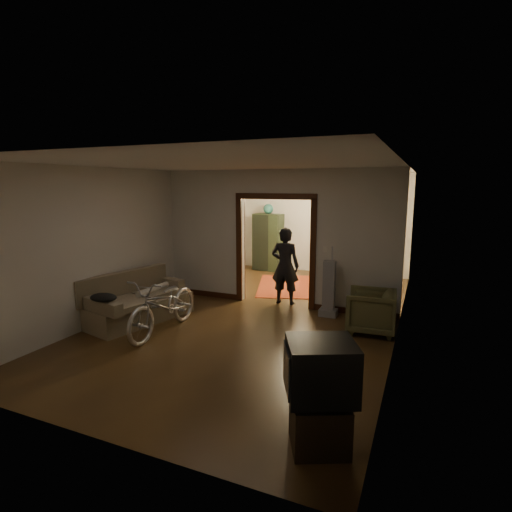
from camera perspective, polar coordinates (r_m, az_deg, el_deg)
The scene contains 24 objects.
floor at distance 7.88m, azimuth 0.87°, elevation -8.27°, with size 5.00×8.50×0.01m, color #332110.
ceiling at distance 7.49m, azimuth 0.93°, elevation 12.53°, with size 5.00×8.50×0.01m, color white.
wall_back at distance 11.57m, azimuth 8.94°, elevation 4.61°, with size 5.00×0.02×2.80m, color beige.
wall_left at distance 8.81m, azimuth -14.34°, elevation 2.72°, with size 0.02×8.50×2.80m, color beige.
wall_right at distance 7.01m, azimuth 20.16°, elevation 0.59°, with size 0.02×8.50×2.80m, color beige.
partition_wall at distance 8.25m, azimuth 2.88°, elevation 2.54°, with size 5.00×0.14×2.80m, color beige.
door_casing at distance 8.29m, azimuth 2.86°, elevation 0.49°, with size 1.74×0.20×2.32m, color #33180B.
far_window at distance 11.37m, azimuth 12.35°, elevation 5.16°, with size 0.98×0.06×1.28m, color black.
chandelier at distance 9.84m, azimuth 6.53°, elevation 9.26°, with size 0.24×0.24×0.24m, color #FFE0A5.
light_switch at distance 7.90m, azimuth 9.84°, elevation 0.97°, with size 0.08×0.01×0.12m, color silver.
sofa at distance 7.72m, azimuth -16.43°, elevation -5.62°, with size 0.87×1.94×0.89m, color #6C6048.
rolled_paper at distance 7.86m, azimuth -14.50°, elevation -4.61°, with size 0.11×0.11×0.88m, color beige.
jacket at distance 6.98m, azimuth -20.97°, elevation -5.56°, with size 0.47×0.35×0.14m, color black.
bicycle at distance 6.97m, azimuth -12.98°, elevation -6.76°, with size 0.65×1.87×0.98m, color silver.
armchair at distance 7.14m, azimuth 16.08°, elevation -7.57°, with size 0.78×0.80×0.73m, color brown.
tv_stand at distance 4.16m, azimuth 9.03°, elevation -22.66°, with size 0.53×0.48×0.48m, color black.
crt_tv at distance 3.89m, azimuth 9.27°, elevation -15.67°, with size 0.62×0.56×0.53m, color black.
vacuum at distance 7.74m, azimuth 10.38°, elevation -4.59°, with size 0.33×0.26×1.08m, color gray.
person at distance 8.38m, azimuth 4.18°, elevation -1.42°, with size 0.59×0.39×1.62m, color black.
oriental_rug at distance 10.00m, azimuth 5.45°, elevation -4.27°, with size 1.74×2.29×0.02m, color maroon.
locker at distance 11.72m, azimuth 1.74°, elevation 1.98°, with size 0.83×0.46×1.66m, color #222E1C.
globe at distance 11.61m, azimuth 1.77°, elevation 7.41°, with size 0.29×0.29×0.29m, color #1E5972.
desk at distance 10.98m, azimuth 13.30°, elevation -1.30°, with size 0.98×0.55×0.73m, color black.
desk_chair at distance 10.80m, azimuth 10.67°, elevation -0.71°, with size 0.44×0.44×0.98m, color black.
Camera 1 is at (2.84, -6.92, 2.48)m, focal length 28.00 mm.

